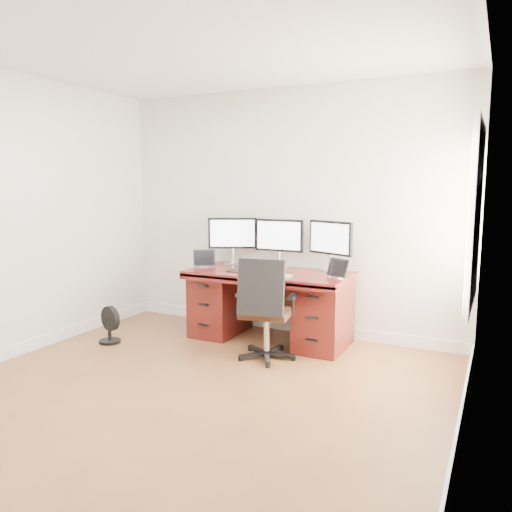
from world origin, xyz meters
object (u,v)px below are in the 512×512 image
at_px(desk, 270,303).
at_px(keyboard, 256,273).
at_px(floor_fan, 109,325).
at_px(monitor_center, 279,237).
at_px(office_chair, 265,326).

distance_m(desk, keyboard, 0.42).
height_order(floor_fan, monitor_center, monitor_center).
relative_size(floor_fan, monitor_center, 0.70).
bearing_deg(office_chair, desk, 101.23).
height_order(desk, keyboard, keyboard).
relative_size(office_chair, keyboard, 3.34).
bearing_deg(keyboard, office_chair, -43.42).
height_order(desk, floor_fan, desk).
xyz_separation_m(floor_fan, monitor_center, (1.47, 1.07, 0.90)).
distance_m(floor_fan, keyboard, 1.65).
distance_m(desk, office_chair, 0.63).
bearing_deg(keyboard, desk, 86.14).
relative_size(desk, keyboard, 5.76).
bearing_deg(floor_fan, office_chair, 22.15).
bearing_deg(keyboard, floor_fan, -147.10).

